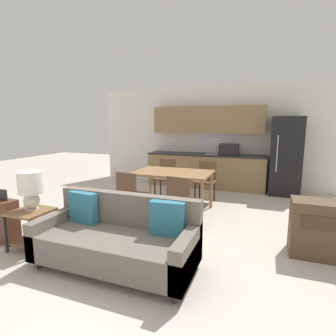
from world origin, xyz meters
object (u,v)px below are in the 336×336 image
at_px(table_lamp, 30,187).
at_px(dining_chair_near_left, 131,193).
at_px(dining_chair_far_right, 206,179).
at_px(couch, 118,239).
at_px(dining_chair_far_left, 166,176).
at_px(side_table, 32,223).
at_px(dining_chair_near_right, 182,199).
at_px(credenza, 334,231).
at_px(dining_table, 173,175).
at_px(refrigerator, 286,156).
at_px(suitcase, 2,220).

distance_m(table_lamp, dining_chair_near_left, 1.58).
bearing_deg(dining_chair_far_right, table_lamp, -117.46).
distance_m(couch, dining_chair_far_left, 3.05).
xyz_separation_m(side_table, dining_chair_near_right, (1.71, 1.32, 0.14)).
height_order(credenza, dining_chair_far_right, dining_chair_far_right).
relative_size(table_lamp, dining_chair_near_left, 0.59).
relative_size(dining_table, table_lamp, 2.81).
bearing_deg(dining_chair_near_right, table_lamp, 45.17).
height_order(dining_table, dining_chair_near_right, dining_chair_near_right).
height_order(couch, side_table, couch).
height_order(side_table, dining_chair_far_left, dining_chair_far_left).
height_order(couch, table_lamp, table_lamp).
bearing_deg(credenza, dining_table, 157.05).
relative_size(refrigerator, dining_chair_near_right, 2.10).
xyz_separation_m(refrigerator, dining_chair_near_right, (-1.65, -2.98, -0.43)).
relative_size(table_lamp, credenza, 0.52).
bearing_deg(couch, side_table, -178.49).
distance_m(dining_table, credenza, 2.76).
xyz_separation_m(side_table, credenza, (3.77, 1.12, 0.00)).
bearing_deg(suitcase, dining_chair_far_left, 65.92).
height_order(side_table, dining_chair_near_right, dining_chair_near_right).
bearing_deg(couch, refrigerator, 64.47).
bearing_deg(table_lamp, refrigerator, 51.73).
bearing_deg(dining_chair_near_right, side_table, 45.92).
xyz_separation_m(couch, table_lamp, (-1.33, -0.00, 0.51)).
bearing_deg(dining_chair_far_right, suitcase, -124.76).
distance_m(dining_chair_far_left, suitcase, 3.31).
bearing_deg(dining_chair_near_right, credenza, -177.06).
distance_m(couch, dining_chair_near_left, 1.46).
bearing_deg(side_table, dining_chair_near_left, 60.83).
height_order(dining_chair_near_left, dining_chair_near_right, same).
distance_m(dining_chair_far_right, dining_chair_near_right, 1.70).
distance_m(table_lamp, dining_chair_far_left, 3.11).
relative_size(couch, table_lamp, 3.62).
xyz_separation_m(couch, credenza, (2.44, 1.09, 0.03)).
bearing_deg(dining_table, credenza, -22.95).
relative_size(dining_chair_near_left, dining_chair_far_left, 1.00).
bearing_deg(dining_chair_far_left, dining_chair_near_right, -60.49).
height_order(dining_chair_far_left, dining_chair_near_right, same).
relative_size(dining_table, side_table, 2.76).
distance_m(dining_table, side_table, 2.55).
relative_size(dining_table, dining_chair_far_left, 1.67).
relative_size(refrigerator, suitcase, 2.39).
xyz_separation_m(refrigerator, table_lamp, (-3.36, -4.26, -0.08)).
bearing_deg(table_lamp, dining_chair_near_left, 60.13).
relative_size(credenza, dining_chair_near_right, 1.14).
relative_size(side_table, dining_chair_near_right, 0.60).
xyz_separation_m(credenza, dining_chair_far_left, (-2.99, 1.90, 0.14)).
distance_m(table_lamp, dining_chair_near_right, 2.17).
relative_size(table_lamp, suitcase, 0.67).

